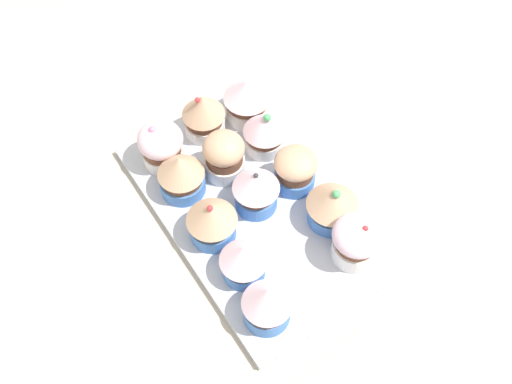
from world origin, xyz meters
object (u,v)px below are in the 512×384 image
cupcake_0 (161,145)px  cupcake_2 (212,220)px  cupcake_1 (181,174)px  cupcake_11 (332,205)px  cupcake_5 (204,114)px  cupcake_4 (267,303)px  cupcake_6 (224,155)px  baking_tray (256,206)px  cupcake_3 (243,260)px  cupcake_12 (356,241)px  cupcake_8 (247,99)px  cupcake_7 (257,191)px  cupcake_9 (265,131)px  cupcake_10 (296,170)px

cupcake_0 → cupcake_2: size_ratio=1.02×
cupcake_1 → cupcake_11: bearing=43.3°
cupcake_5 → cupcake_4: bearing=-16.3°
cupcake_5 → cupcake_6: size_ratio=1.06×
cupcake_5 → cupcake_6: bearing=-9.8°
baking_tray → cupcake_11: size_ratio=5.46×
cupcake_0 → cupcake_2: (13.97, -0.35, 0.04)cm
cupcake_3 → cupcake_5: size_ratio=0.83×
cupcake_1 → cupcake_2: (8.30, -0.24, 0.10)cm
cupcake_12 → cupcake_8: bearing=177.5°
baking_tray → cupcake_11: (7.24, 6.98, 4.06)cm
baking_tray → cupcake_5: 15.25cm
baking_tray → cupcake_12: bearing=25.4°
cupcake_7 → cupcake_11: (6.93, 7.05, -0.17)cm
cupcake_0 → cupcake_11: bearing=34.1°
cupcake_3 → cupcake_9: size_ratio=0.86×
cupcake_1 → cupcake_5: size_ratio=0.90×
cupcake_5 → cupcake_11: bearing=16.0°
cupcake_3 → cupcake_10: same height
baking_tray → cupcake_8: bearing=151.5°
cupcake_6 → cupcake_12: 21.16cm
cupcake_0 → cupcake_10: bearing=44.6°
cupcake_8 → cupcake_10: size_ratio=1.15×
cupcake_10 → cupcake_6: bearing=-135.7°
cupcake_0 → cupcake_10: (13.31, 13.12, -0.30)cm
cupcake_2 → cupcake_7: size_ratio=1.00×
cupcake_6 → cupcake_8: (-6.65, 7.97, 0.18)cm
cupcake_1 → cupcake_7: (7.83, 6.87, 0.12)cm
cupcake_3 → cupcake_6: bearing=156.8°
cupcake_4 → cupcake_12: size_ratio=1.01×
cupcake_3 → cupcake_6: cupcake_6 is taller
cupcake_0 → cupcake_9: same height
cupcake_11 → cupcake_6: bearing=-151.9°
cupcake_7 → cupcake_11: cupcake_7 is taller
cupcake_0 → cupcake_10: size_ratio=1.14×
cupcake_8 → cupcake_12: 26.72cm
cupcake_3 → cupcake_6: 15.80cm
cupcake_4 → cupcake_5: cupcake_5 is taller
cupcake_9 → cupcake_1: bearing=-90.3°
cupcake_7 → cupcake_9: 10.08cm
baking_tray → cupcake_1: bearing=-137.3°
cupcake_3 → cupcake_9: cupcake_9 is taller
cupcake_2 → cupcake_5: cupcake_5 is taller
cupcake_8 → cupcake_11: size_ratio=1.06×
cupcake_6 → cupcake_10: bearing=44.3°
cupcake_2 → cupcake_10: 13.49cm
cupcake_0 → cupcake_12: size_ratio=1.03×
cupcake_0 → cupcake_4: bearing=-1.7°
cupcake_1 → cupcake_10: (7.64, 13.23, -0.24)cm
cupcake_2 → cupcake_5: size_ratio=0.93×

